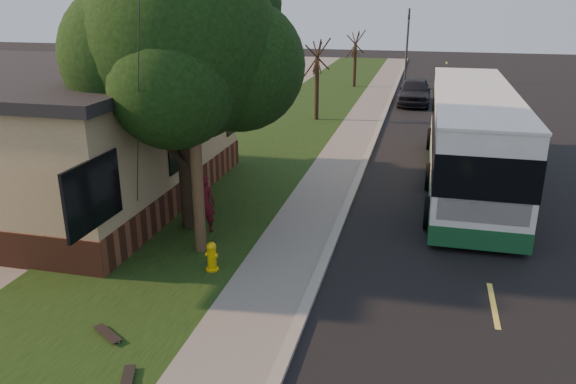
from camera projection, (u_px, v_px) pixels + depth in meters
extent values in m
plane|color=black|center=(316.00, 284.00, 13.29)|extent=(120.00, 120.00, 0.00)
cube|color=black|center=(468.00, 173.00, 21.55)|extent=(8.00, 80.00, 0.01)
cube|color=gray|center=(364.00, 165.00, 22.43)|extent=(0.25, 80.00, 0.12)
cube|color=slate|center=(339.00, 163.00, 22.66)|extent=(2.00, 80.00, 0.08)
cube|color=black|center=(256.00, 158.00, 23.44)|extent=(5.00, 80.00, 0.07)
cube|color=slate|center=(47.00, 144.00, 25.69)|extent=(15.00, 80.00, 0.04)
cylinder|color=#E0B20B|center=(212.00, 260.00, 13.75)|extent=(0.22, 0.22, 0.55)
sphere|color=#E0B20B|center=(211.00, 247.00, 13.64)|extent=(0.24, 0.24, 0.24)
cylinder|color=#E0B20B|center=(212.00, 255.00, 13.71)|extent=(0.30, 0.10, 0.10)
cylinder|color=#E0B20B|center=(212.00, 255.00, 13.71)|extent=(0.10, 0.18, 0.10)
cylinder|color=#E0B20B|center=(212.00, 269.00, 13.84)|extent=(0.32, 0.32, 0.04)
cylinder|color=#473321|center=(192.00, 79.00, 13.42)|extent=(0.30, 0.30, 9.00)
cylinder|color=#2D2D30|center=(138.00, 118.00, 12.87)|extent=(2.52, 3.21, 7.60)
cylinder|color=black|center=(188.00, 160.00, 15.83)|extent=(0.56, 0.56, 4.00)
sphere|color=black|center=(181.00, 43.00, 14.76)|extent=(5.20, 5.20, 5.20)
sphere|color=black|center=(239.00, 65.00, 15.20)|extent=(3.60, 3.60, 3.60)
sphere|color=black|center=(133.00, 55.00, 14.77)|extent=(3.80, 3.80, 3.80)
sphere|color=black|center=(173.00, 85.00, 13.80)|extent=(3.20, 3.20, 3.20)
sphere|color=black|center=(181.00, 25.00, 16.05)|extent=(3.40, 3.40, 3.40)
sphere|color=black|center=(227.00, 3.00, 15.33)|extent=(3.00, 3.00, 3.00)
cylinder|color=black|center=(317.00, 89.00, 29.99)|extent=(0.24, 0.24, 3.30)
cylinder|color=black|center=(317.00, 57.00, 29.44)|extent=(1.38, 0.57, 2.01)
cylinder|color=black|center=(317.00, 57.00, 29.44)|extent=(0.74, 1.21, 1.58)
cylinder|color=black|center=(317.00, 57.00, 29.44)|extent=(0.65, 1.05, 1.95)
cylinder|color=black|center=(317.00, 57.00, 29.44)|extent=(1.28, 0.53, 1.33)
cylinder|color=black|center=(317.00, 57.00, 29.44)|extent=(0.75, 1.21, 1.70)
cylinder|color=black|center=(355.00, 66.00, 40.91)|extent=(0.24, 0.24, 3.03)
cylinder|color=black|center=(356.00, 44.00, 40.41)|extent=(1.38, 0.57, 2.01)
cylinder|color=black|center=(356.00, 44.00, 40.41)|extent=(0.74, 1.21, 1.58)
cylinder|color=black|center=(356.00, 44.00, 40.41)|extent=(0.65, 1.05, 1.95)
cylinder|color=black|center=(356.00, 44.00, 40.41)|extent=(1.28, 0.53, 1.33)
cylinder|color=black|center=(356.00, 44.00, 40.41)|extent=(0.75, 1.21, 1.70)
cylinder|color=#2D2D30|center=(407.00, 46.00, 43.40)|extent=(0.16, 0.16, 5.50)
imported|color=black|center=(409.00, 22.00, 42.82)|extent=(0.18, 0.22, 1.10)
cube|color=silver|center=(471.00, 132.00, 19.77)|extent=(2.59, 12.45, 2.80)
cube|color=#175129|center=(467.00, 171.00, 20.25)|extent=(2.61, 12.47, 0.57)
cube|color=black|center=(472.00, 126.00, 19.70)|extent=(2.63, 12.49, 1.14)
cube|color=black|center=(485.00, 193.00, 14.15)|extent=(2.29, 0.06, 1.66)
cube|color=yellow|center=(492.00, 139.00, 13.69)|extent=(1.66, 0.06, 0.36)
cube|color=#FFF2CC|center=(449.00, 233.00, 14.71)|extent=(0.26, 0.04, 0.16)
cube|color=#FFF2CC|center=(512.00, 239.00, 14.36)|extent=(0.26, 0.04, 0.16)
cube|color=silver|center=(475.00, 91.00, 19.29)|extent=(2.64, 12.50, 0.08)
cylinder|color=black|center=(429.00, 213.00, 16.36)|extent=(0.29, 0.95, 0.95)
cylinder|color=black|center=(523.00, 221.00, 15.78)|extent=(0.29, 0.95, 0.95)
cylinder|color=black|center=(430.00, 177.00, 19.59)|extent=(0.29, 0.95, 0.95)
cylinder|color=black|center=(508.00, 182.00, 19.01)|extent=(0.29, 0.95, 0.95)
cylinder|color=black|center=(430.00, 139.00, 24.72)|extent=(0.29, 0.95, 0.95)
cylinder|color=black|center=(492.00, 142.00, 24.14)|extent=(0.29, 0.95, 0.95)
imported|color=#4F0F17|center=(205.00, 203.00, 15.84)|extent=(0.64, 0.44, 1.70)
cube|color=black|center=(127.00, 379.00, 9.79)|extent=(0.49, 0.84, 0.02)
cylinder|color=silver|center=(130.00, 371.00, 10.07)|extent=(0.19, 0.11, 0.05)
cube|color=black|center=(108.00, 333.00, 11.12)|extent=(0.81, 0.61, 0.02)
cylinder|color=silver|center=(115.00, 341.00, 10.94)|extent=(0.14, 0.19, 0.05)
cylinder|color=silver|center=(101.00, 329.00, 11.33)|extent=(0.14, 0.19, 0.05)
cube|color=#122F1F|center=(122.00, 169.00, 19.64)|extent=(1.94, 1.77, 1.35)
cube|color=#122F1F|center=(120.00, 149.00, 19.40)|extent=(2.01, 1.85, 0.09)
imported|color=black|center=(414.00, 91.00, 34.82)|extent=(1.97, 4.80, 1.63)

